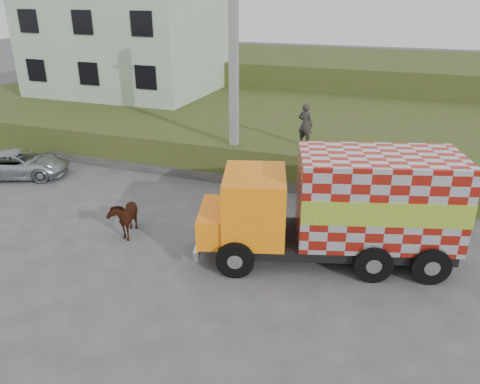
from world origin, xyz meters
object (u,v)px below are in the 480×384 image
at_px(pedestrian, 305,125).
at_px(cow, 125,216).
at_px(utility_pole, 234,79).
at_px(suv, 19,164).
at_px(cargo_truck, 341,207).

bearing_deg(pedestrian, cow, 72.84).
relative_size(utility_pole, pedestrian, 4.76).
distance_m(cow, pedestrian, 7.93).
bearing_deg(suv, cow, -134.45).
distance_m(utility_pole, cargo_truck, 7.37).
relative_size(utility_pole, cow, 5.37).
height_order(utility_pole, pedestrian, utility_pole).
height_order(suv, pedestrian, pedestrian).
height_order(cargo_truck, cow, cargo_truck).
bearing_deg(cow, suv, 139.86).
xyz_separation_m(cow, suv, (-6.95, 2.82, -0.08)).
bearing_deg(cow, cargo_truck, -11.04).
xyz_separation_m(cargo_truck, pedestrian, (-2.34, 5.69, 0.70)).
height_order(cargo_truck, suv, cargo_truck).
height_order(cow, suv, cow).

